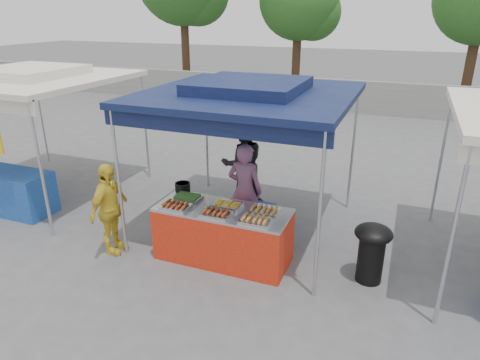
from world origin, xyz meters
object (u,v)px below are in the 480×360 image
at_px(vendor_table, 223,234).
at_px(vendor_woman, 245,191).
at_px(wok_burner, 372,248).
at_px(customer_person, 110,209).
at_px(cooking_pot, 183,187).
at_px(helper_man, 243,164).

bearing_deg(vendor_table, vendor_woman, 88.38).
height_order(wok_burner, customer_person, customer_person).
bearing_deg(cooking_pot, vendor_table, -23.39).
bearing_deg(helper_man, cooking_pot, 42.33).
relative_size(vendor_table, customer_person, 1.36).
height_order(cooking_pot, helper_man, helper_man).
bearing_deg(vendor_woman, cooking_pot, 28.17).
xyz_separation_m(vendor_table, helper_man, (-0.44, 1.95, 0.43)).
bearing_deg(vendor_woman, vendor_table, 88.25).
height_order(wok_burner, vendor_woman, vendor_woman).
bearing_deg(vendor_woman, customer_person, 36.44).
bearing_deg(wok_burner, vendor_table, -155.04).
distance_m(vendor_table, vendor_woman, 0.94).
height_order(cooking_pot, customer_person, customer_person).
xyz_separation_m(vendor_table, customer_person, (-1.71, -0.43, 0.31)).
height_order(vendor_woman, helper_man, helper_man).
xyz_separation_m(vendor_table, wok_burner, (2.14, 0.24, 0.09)).
height_order(vendor_table, customer_person, customer_person).
bearing_deg(wok_burner, vendor_woman, -177.66).
bearing_deg(helper_man, customer_person, 29.55).
height_order(wok_burner, helper_man, helper_man).
distance_m(wok_burner, helper_man, 3.11).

